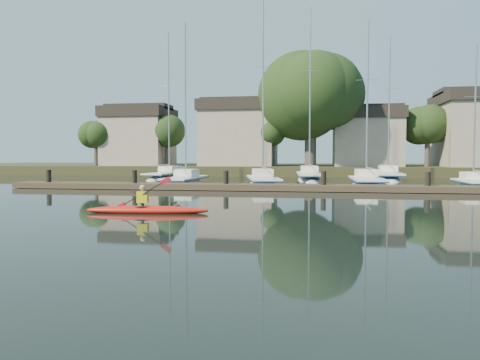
# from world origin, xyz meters

# --- Properties ---
(ground) EXTENTS (160.00, 160.00, 0.00)m
(ground) POSITION_xyz_m (0.00, 0.00, 0.00)
(ground) COLOR black
(ground) RESTS_ON ground
(kayak) EXTENTS (4.67, 1.06, 1.48)m
(kayak) POSITION_xyz_m (-3.71, 1.91, 0.18)
(kayak) COLOR red
(kayak) RESTS_ON ground
(dock) EXTENTS (34.00, 2.00, 1.80)m
(dock) POSITION_xyz_m (0.00, 14.00, 0.20)
(dock) COLOR #483929
(dock) RESTS_ON ground
(sailboat_1) EXTENTS (2.12, 8.02, 13.05)m
(sailboat_1) POSITION_xyz_m (-6.91, 18.50, -0.18)
(sailboat_1) COLOR silver
(sailboat_1) RESTS_ON ground
(sailboat_2) EXTENTS (3.76, 9.03, 14.57)m
(sailboat_2) POSITION_xyz_m (-1.19, 18.74, -0.18)
(sailboat_2) COLOR silver
(sailboat_2) RESTS_ON ground
(sailboat_3) EXTENTS (2.12, 7.95, 12.80)m
(sailboat_3) POSITION_xyz_m (6.03, 18.67, -0.19)
(sailboat_3) COLOR silver
(sailboat_3) RESTS_ON ground
(sailboat_4) EXTENTS (2.05, 6.22, 10.48)m
(sailboat_4) POSITION_xyz_m (12.79, 17.99, -0.17)
(sailboat_4) COLOR silver
(sailboat_4) RESTS_ON ground
(sailboat_5) EXTENTS (2.92, 9.01, 14.65)m
(sailboat_5) POSITION_xyz_m (-10.76, 26.47, -0.18)
(sailboat_5) COLOR silver
(sailboat_5) RESTS_ON ground
(sailboat_6) EXTENTS (2.79, 10.38, 16.32)m
(sailboat_6) POSITION_xyz_m (2.02, 26.61, -0.19)
(sailboat_6) COLOR silver
(sailboat_6) RESTS_ON ground
(sailboat_7) EXTENTS (2.80, 8.68, 13.79)m
(sailboat_7) POSITION_xyz_m (8.80, 27.55, -0.20)
(sailboat_7) COLOR silver
(sailboat_7) RESTS_ON ground
(shore) EXTENTS (90.00, 25.25, 12.75)m
(shore) POSITION_xyz_m (1.61, 40.29, 3.23)
(shore) COLOR #2D341A
(shore) RESTS_ON ground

